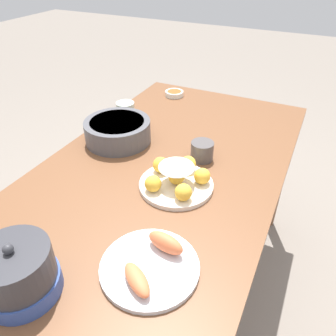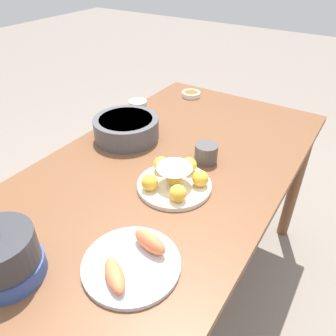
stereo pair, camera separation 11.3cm
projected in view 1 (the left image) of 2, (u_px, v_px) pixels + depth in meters
The scene contains 9 objects.
ground_plane at pixel (162, 293), 1.64m from camera, with size 12.00×12.00×0.00m, color slate.
dining_table at pixel (161, 189), 1.25m from camera, with size 1.56×0.84×0.76m.
cake_plate at pixel (177, 179), 1.10m from camera, with size 0.25×0.25×0.09m.
serving_bowl at pixel (118, 130), 1.34m from camera, with size 0.27×0.27×0.09m.
sauce_bowl at pixel (174, 93), 1.75m from camera, with size 0.10×0.10×0.03m.
seafood_platter at pixel (151, 264), 0.83m from camera, with size 0.25×0.25×0.07m.
cup_near at pixel (202, 151), 1.23m from camera, with size 0.09×0.09×0.07m.
cup_far at pixel (126, 111), 1.50m from camera, with size 0.08×0.08×0.08m.
warming_pot at pixel (18, 273), 0.75m from camera, with size 0.18×0.18×0.16m.
Camera 1 is at (-0.87, -0.45, 1.45)m, focal length 35.00 mm.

